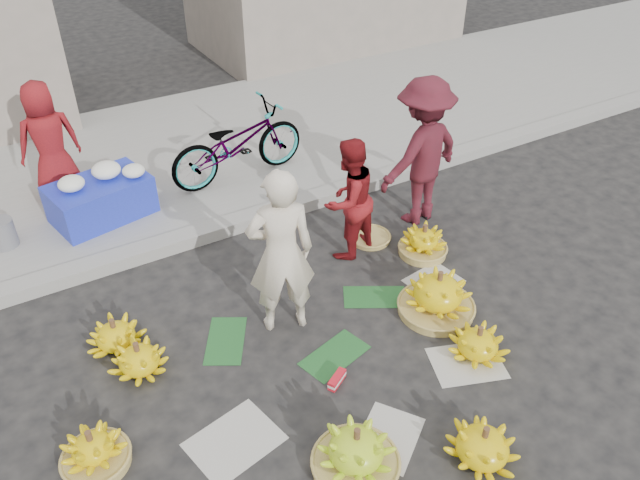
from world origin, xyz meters
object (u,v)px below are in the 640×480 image
banana_bunch_0 (94,451)px  vendor_cream (281,253)px  flower_table (101,197)px  banana_bunch_4 (438,295)px  bicycle (237,143)px

banana_bunch_0 → vendor_cream: 2.23m
vendor_cream → flower_table: 2.90m
banana_bunch_0 → banana_bunch_4: 3.41m
flower_table → bicycle: (1.81, 0.05, 0.22)m
banana_bunch_0 → flower_table: bearing=73.9°
banana_bunch_0 → banana_bunch_4: size_ratio=0.71×
banana_bunch_4 → bicycle: 3.42m
banana_bunch_4 → vendor_cream: size_ratio=0.44×
banana_bunch_0 → banana_bunch_4: bearing=0.8°
flower_table → bicycle: size_ratio=0.66×
banana_bunch_4 → bicycle: bearing=100.8°
banana_bunch_0 → bicycle: 4.40m
vendor_cream → bicycle: vendor_cream is taller
vendor_cream → bicycle: (0.77, 2.71, -0.25)m
flower_table → bicycle: bicycle is taller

